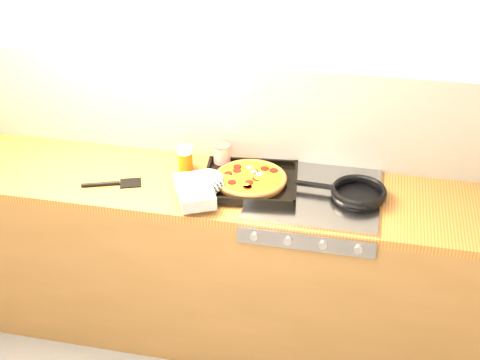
% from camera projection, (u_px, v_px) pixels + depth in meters
% --- Properties ---
extents(room_shell, '(3.20, 3.20, 3.20)m').
position_uv_depth(room_shell, '(233.00, 112.00, 3.30)').
color(room_shell, white).
rests_on(room_shell, ground).
extents(counter_run, '(3.20, 0.62, 0.90)m').
position_uv_depth(counter_run, '(222.00, 260.00, 3.41)').
color(counter_run, brown).
rests_on(counter_run, ground).
extents(stovetop, '(0.60, 0.56, 0.02)m').
position_uv_depth(stovetop, '(315.00, 194.00, 3.10)').
color(stovetop, '#97979C').
rests_on(stovetop, counter_run).
extents(pizza_on_tray, '(0.59, 0.55, 0.07)m').
position_uv_depth(pizza_on_tray, '(235.00, 182.00, 3.12)').
color(pizza_on_tray, black).
rests_on(pizza_on_tray, stovetop).
extents(frying_pan, '(0.43, 0.27, 0.04)m').
position_uv_depth(frying_pan, '(357.00, 193.00, 3.05)').
color(frying_pan, black).
rests_on(frying_pan, stovetop).
extents(tomato_can, '(0.09, 0.09, 0.12)m').
position_uv_depth(tomato_can, '(222.00, 156.00, 3.30)').
color(tomato_can, maroon).
rests_on(tomato_can, counter_run).
extents(juice_glass, '(0.08, 0.08, 0.13)m').
position_uv_depth(juice_glass, '(185.00, 158.00, 3.28)').
color(juice_glass, '#D9570C').
rests_on(juice_glass, counter_run).
extents(wooden_spoon, '(0.30, 0.07, 0.02)m').
position_uv_depth(wooden_spoon, '(244.00, 167.00, 3.31)').
color(wooden_spoon, '#AB8448').
rests_on(wooden_spoon, counter_run).
extents(black_spatula, '(0.28, 0.15, 0.02)m').
position_uv_depth(black_spatula, '(113.00, 184.00, 3.18)').
color(black_spatula, black).
rests_on(black_spatula, counter_run).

